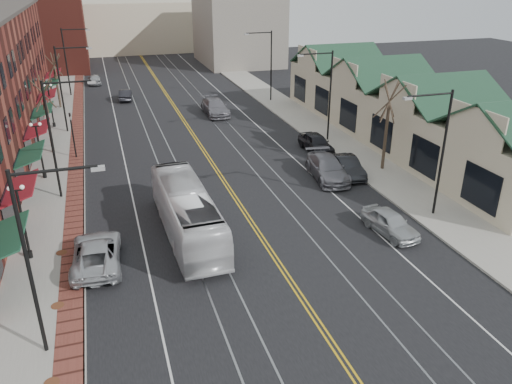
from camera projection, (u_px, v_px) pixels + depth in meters
ground at (304, 301)px, 23.85m from camera, size 160.00×160.00×0.00m
sidewalk_left at (57, 177)px, 37.91m from camera, size 4.00×120.00×0.15m
sidewalk_right at (342, 146)px, 44.53m from camera, size 4.00×120.00×0.15m
building_right at (403, 117)px, 45.28m from camera, size 8.00×36.00×4.60m
backdrop_left at (37, 22)px, 77.49m from camera, size 14.00×18.00×14.00m
backdrop_mid at (135, 26)px, 95.97m from camera, size 22.00×14.00×9.00m
backdrop_right at (238, 29)px, 82.29m from camera, size 12.00×16.00×11.00m
streetlight_l_0 at (37, 246)px, 18.75m from camera, size 3.33×0.25×8.00m
streetlight_l_1 at (57, 128)px, 32.67m from camera, size 3.33×0.25×8.00m
streetlight_l_2 at (65, 80)px, 46.60m from camera, size 3.33×0.25×8.00m
streetlight_l_3 at (69, 55)px, 60.52m from camera, size 3.33×0.25×8.00m
streetlight_r_0 at (438, 142)px, 30.06m from camera, size 3.33×0.25×8.00m
streetlight_r_1 at (326, 87)px, 43.99m from camera, size 3.33×0.25×8.00m
streetlight_r_2 at (268, 59)px, 57.91m from camera, size 3.33×0.25×8.00m
lamppost_l_1 at (23, 224)px, 26.38m from camera, size 0.84×0.28×4.27m
lamppost_l_2 at (40, 152)px, 36.83m from camera, size 0.84×0.28×4.27m
lamppost_l_3 at (51, 106)px, 49.01m from camera, size 0.84×0.28×4.27m
tree_left_near at (47, 114)px, 41.59m from camera, size 1.78×1.37×6.48m
tree_left_far at (56, 80)px, 55.61m from camera, size 1.66×1.28×6.02m
tree_right_mid at (387, 124)px, 37.95m from camera, size 1.90×1.46×6.93m
manhole_near at (52, 383)px, 18.96m from camera, size 0.60×0.60×0.02m
manhole_mid at (58, 306)px, 23.31m from camera, size 0.60×0.60×0.02m
manhole_far at (62, 253)px, 27.66m from camera, size 0.60×0.60×0.02m
traffic_signal at (72, 132)px, 40.85m from camera, size 0.18×0.15×3.80m
transit_bus at (187, 212)px, 29.23m from camera, size 2.82×10.90×3.02m
parked_suv at (97, 253)px, 26.50m from camera, size 2.80×5.51×1.49m
parked_car_a at (390, 223)px, 29.74m from camera, size 2.20×4.34×1.42m
parked_car_b at (347, 166)px, 38.17m from camera, size 1.90×4.55×1.46m
parked_car_c at (327, 168)px, 37.60m from camera, size 2.98×5.89×1.64m
parked_car_d at (316, 143)px, 43.19m from camera, size 1.96×4.63×1.56m
distant_car_left at (125, 95)px, 60.24m from camera, size 1.79×4.11×1.31m
distant_car_right at (215, 107)px, 54.20m from camera, size 2.35×5.69×1.65m
distant_car_far at (94, 79)px, 68.60m from camera, size 1.79×4.17×1.40m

